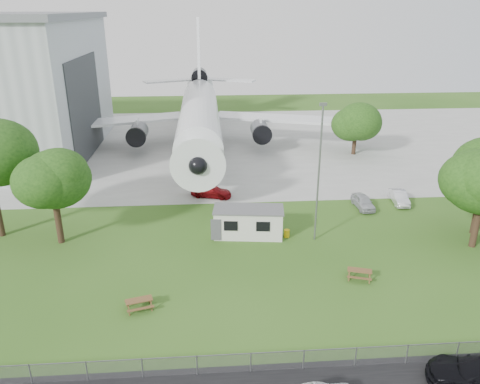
{
  "coord_description": "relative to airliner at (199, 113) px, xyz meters",
  "views": [
    {
      "loc": [
        -1.16,
        -30.21,
        19.14
      ],
      "look_at": [
        1.71,
        8.0,
        4.0
      ],
      "focal_mm": 35.0,
      "sensor_mm": 36.0,
      "label": 1
    }
  ],
  "objects": [
    {
      "name": "picnic_east",
      "position": [
        12.12,
        -36.29,
        -5.27
      ],
      "size": [
        2.17,
        1.98,
        0.76
      ],
      "primitive_type": null,
      "rotation": [
        0.0,
        0.0,
        -0.31
      ],
      "color": "brown",
      "rests_on": "ground"
    },
    {
      "name": "car_apron_van",
      "position": [
        1.25,
        -18.95,
        -4.63
      ],
      "size": [
        4.73,
        2.99,
        1.28
      ],
      "primitive_type": "imported",
      "rotation": [
        0.0,
        0.0,
        1.27
      ],
      "color": "maroon",
      "rests_on": "ground"
    },
    {
      "name": "airliner",
      "position": [
        0.0,
        0.0,
        0.0
      ],
      "size": [
        46.36,
        47.73,
        17.69
      ],
      "color": "white",
      "rests_on": "ground"
    },
    {
      "name": "car_ne_hatch",
      "position": [
        16.68,
        -23.12,
        -4.62
      ],
      "size": [
        1.74,
        3.91,
        1.31
      ],
      "primitive_type": "imported",
      "rotation": [
        0.0,
        0.0,
        0.05
      ],
      "color": "#B2B5BA",
      "rests_on": "ground"
    },
    {
      "name": "car_ne_sedan",
      "position": [
        20.85,
        -22.21,
        -4.63
      ],
      "size": [
        1.81,
        4.04,
        1.29
      ],
      "primitive_type": "imported",
      "rotation": [
        0.0,
        0.0,
        -0.12
      ],
      "color": "silver",
      "rests_on": "ground"
    },
    {
      "name": "tree_far_apron",
      "position": [
        21.39,
        -4.56,
        -0.76
      ],
      "size": [
        6.08,
        6.08,
        7.57
      ],
      "color": "#382619",
      "rests_on": "ground"
    },
    {
      "name": "tree_west_small",
      "position": [
        -12.04,
        -28.5,
        0.68
      ],
      "size": [
        6.2,
        6.2,
        9.07
      ],
      "color": "#382619",
      "rests_on": "ground"
    },
    {
      "name": "site_cabin",
      "position": [
        4.43,
        -28.4,
        -3.96
      ],
      "size": [
        6.89,
        3.41,
        2.62
      ],
      "color": "silver",
      "rests_on": "ground"
    },
    {
      "name": "fence",
      "position": [
        2.0,
        -45.36,
        -5.27
      ],
      "size": [
        58.0,
        0.04,
        1.3
      ],
      "primitive_type": "cube",
      "color": "gray",
      "rests_on": "ground"
    },
    {
      "name": "concrete_apron",
      "position": [
        2.0,
        2.14,
        -5.25
      ],
      "size": [
        120.0,
        46.0,
        0.03
      ],
      "primitive_type": "cube",
      "color": "#B7B7B2",
      "rests_on": "ground"
    },
    {
      "name": "ground",
      "position": [
        2.0,
        -35.86,
        -5.27
      ],
      "size": [
        160.0,
        160.0,
        0.0
      ],
      "primitive_type": "plane",
      "color": "#487228"
    },
    {
      "name": "lamp_mast",
      "position": [
        10.2,
        -29.66,
        0.73
      ],
      "size": [
        0.16,
        0.16,
        12.0
      ],
      "primitive_type": "cylinder",
      "color": "slate",
      "rests_on": "ground"
    },
    {
      "name": "picnic_west",
      "position": [
        -3.99,
        -38.92,
        -5.27
      ],
      "size": [
        2.14,
        1.93,
        0.76
      ],
      "primitive_type": null,
      "rotation": [
        0.0,
        0.0,
        0.28
      ],
      "color": "brown",
      "rests_on": "ground"
    }
  ]
}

